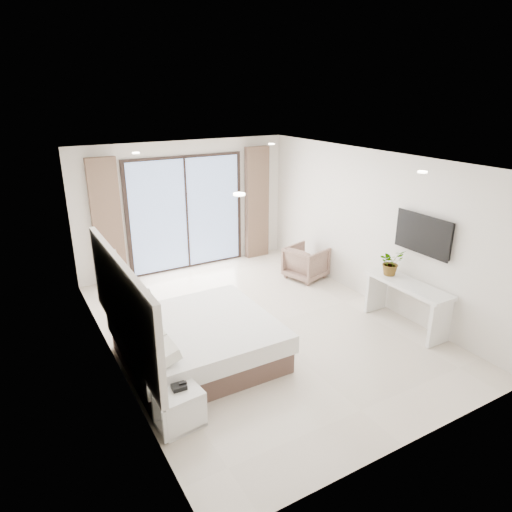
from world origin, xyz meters
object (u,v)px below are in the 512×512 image
object	(u,v)px
nightstand	(179,409)
console_desk	(407,295)
bed	(197,341)
armchair	(306,261)

from	to	relation	value
nightstand	console_desk	size ratio (longest dim) A/B	0.37
bed	console_desk	xyz separation A→B (m)	(3.31, -0.76, 0.25)
nightstand	armchair	world-z (taller)	armchair
bed	armchair	size ratio (longest dim) A/B	2.81
console_desk	armchair	xyz separation A→B (m)	(-0.19, 2.48, -0.19)
console_desk	bed	bearing A→B (deg)	167.12
bed	console_desk	world-z (taller)	console_desk
armchair	bed	bearing A→B (deg)	102.63
bed	nightstand	xyz separation A→B (m)	(-0.71, -1.15, -0.07)
nightstand	console_desk	bearing A→B (deg)	-0.68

